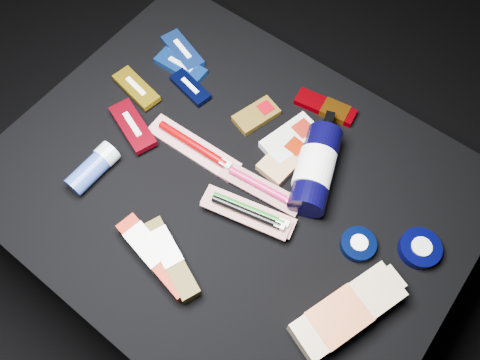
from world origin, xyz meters
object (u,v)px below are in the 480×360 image
Objects in this scene: bodywash_bottle at (345,313)px; deodorant_stick at (94,168)px; toothpaste_carton_red at (153,253)px; lotion_bottle at (316,169)px.

deodorant_stick is (-0.58, -0.07, 0.00)m from bodywash_bottle.
deodorant_stick is at bearing 174.53° from toothpaste_carton_red.
lotion_bottle is 0.47m from deodorant_stick.
bodywash_bottle is 1.98× the size of deodorant_stick.
deodorant_stick reaches higher than toothpaste_carton_red.
lotion_bottle is at bearing 154.14° from bodywash_bottle.
deodorant_stick is (-0.38, -0.28, -0.02)m from lotion_bottle.
bodywash_bottle is (0.21, -0.21, -0.02)m from lotion_bottle.
deodorant_stick is at bearing -164.15° from lotion_bottle.
bodywash_bottle is 0.38m from toothpaste_carton_red.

